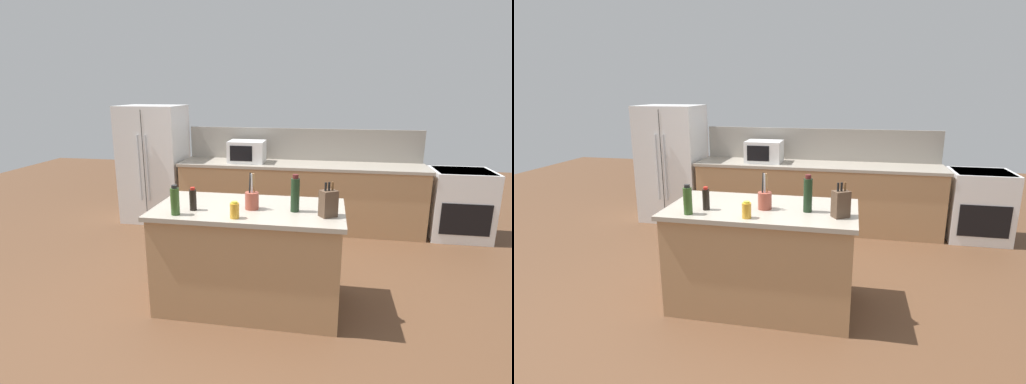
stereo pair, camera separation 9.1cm
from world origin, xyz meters
The scene contains 13 objects.
ground_plane centered at (0.00, 0.00, 0.00)m, with size 14.00×14.00×0.00m, color brown.
back_counter_run centered at (0.30, 2.20, 0.47)m, with size 3.42×0.66×0.94m.
wall_backsplash centered at (0.30, 2.52, 1.17)m, with size 3.38×0.03×0.46m, color gray.
kitchen_island centered at (0.00, 0.00, 0.47)m, with size 1.67×0.89×0.94m.
refrigerator centered at (-1.90, 2.25, 0.86)m, with size 0.89×0.75×1.72m.
range_oven centered at (2.43, 2.20, 0.47)m, with size 0.76×0.65×0.92m.
microwave centered at (-0.46, 2.20, 1.09)m, with size 0.50×0.39×0.30m.
knife_block centered at (0.69, -0.14, 1.05)m, with size 0.16×0.15×0.29m.
utensil_crock centered at (0.04, -0.05, 1.02)m, with size 0.12×0.12×0.32m.
honey_jar centered at (-0.06, -0.32, 1.01)m, with size 0.08×0.08×0.14m.
olive_oil_bottle centered at (-0.56, -0.32, 1.06)m, with size 0.07×0.07×0.25m.
wine_bottle centered at (0.41, -0.05, 1.09)m, with size 0.08×0.08×0.32m.
soy_sauce_bottle centered at (-0.46, -0.17, 1.04)m, with size 0.06×0.06×0.20m.
Camera 1 is at (0.66, -3.32, 1.96)m, focal length 28.00 mm.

